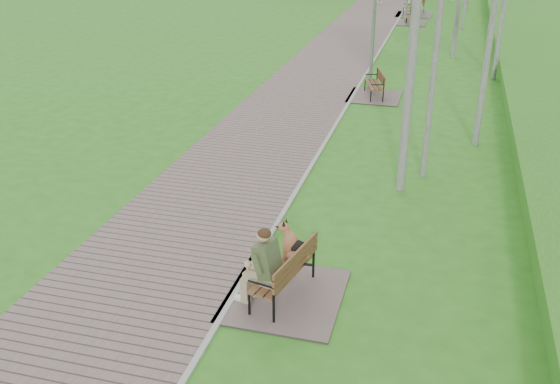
% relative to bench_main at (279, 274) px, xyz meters
% --- Properties ---
extents(ground, '(120.00, 120.00, 0.00)m').
position_rel_bench_main_xyz_m(ground, '(-0.75, 6.63, -0.48)').
color(ground, '#2F6E1C').
rests_on(ground, ground).
extents(walkway, '(3.50, 67.00, 0.04)m').
position_rel_bench_main_xyz_m(walkway, '(-2.50, 28.13, -0.46)').
color(walkway, '#695C55').
rests_on(walkway, ground).
extents(kerb, '(0.10, 67.00, 0.05)m').
position_rel_bench_main_xyz_m(kerb, '(-0.75, 28.13, -0.45)').
color(kerb, '#999993').
rests_on(kerb, ground).
extents(bench_main, '(1.94, 2.16, 1.69)m').
position_rel_bench_main_xyz_m(bench_main, '(0.00, 0.00, 0.00)').
color(bench_main, '#695C55').
rests_on(bench_main, ground).
extents(bench_second, '(1.78, 1.97, 1.09)m').
position_rel_bench_main_xyz_m(bench_second, '(-0.05, 12.60, -0.28)').
color(bench_second, '#695C55').
rests_on(bench_second, ground).
extents(bench_third, '(1.67, 1.86, 1.03)m').
position_rel_bench_main_xyz_m(bench_third, '(-0.00, 27.62, -0.29)').
color(bench_third, '#695C55').
rests_on(bench_third, ground).
extents(bench_far, '(2.07, 2.30, 1.27)m').
position_rel_bench_main_xyz_m(bench_far, '(-0.05, 30.53, -0.24)').
color(bench_far, '#695C55').
rests_on(bench_far, ground).
extents(lamp_post_near, '(0.21, 0.21, 5.40)m').
position_rel_bench_main_xyz_m(lamp_post_near, '(-0.32, 13.62, 2.05)').
color(lamp_post_near, gray).
rests_on(lamp_post_near, ground).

